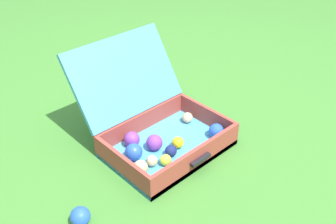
# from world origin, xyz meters

# --- Properties ---
(ground_plane) EXTENTS (16.00, 16.00, 0.00)m
(ground_plane) POSITION_xyz_m (0.00, 0.00, 0.00)
(ground_plane) COLOR #3D7A2D
(open_suitcase) EXTENTS (0.55, 0.62, 0.44)m
(open_suitcase) POSITION_xyz_m (-0.04, 0.10, 0.10)
(open_suitcase) COLOR #4799C6
(open_suitcase) RESTS_ON ground
(stray_ball_on_grass) EXTENTS (0.08, 0.08, 0.08)m
(stray_ball_on_grass) POSITION_xyz_m (-0.56, -0.07, 0.04)
(stray_ball_on_grass) COLOR blue
(stray_ball_on_grass) RESTS_ON ground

